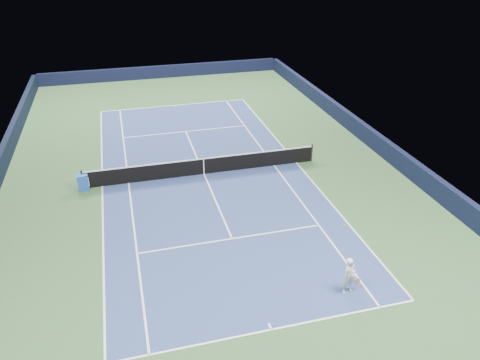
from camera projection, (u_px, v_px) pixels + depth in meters
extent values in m
plane|color=#2E512C|center=(204.00, 174.00, 26.00)|extent=(40.00, 40.00, 0.00)
cube|color=black|center=(162.00, 72.00, 42.60)|extent=(22.00, 0.35, 1.10)
cube|color=black|center=(380.00, 145.00, 28.20)|extent=(0.35, 40.00, 1.10)
cube|color=navy|center=(204.00, 174.00, 26.00)|extent=(10.97, 23.77, 0.01)
cube|color=white|center=(174.00, 105.00, 36.11)|extent=(10.97, 0.08, 0.00)
cube|color=white|center=(271.00, 330.00, 15.88)|extent=(10.97, 0.08, 0.00)
cube|color=white|center=(296.00, 163.00, 27.24)|extent=(0.08, 23.77, 0.00)
cube|color=white|center=(102.00, 186.00, 24.74)|extent=(0.08, 23.77, 0.00)
cube|color=white|center=(274.00, 165.00, 26.93)|extent=(0.08, 23.77, 0.00)
cube|color=white|center=(129.00, 183.00, 25.05)|extent=(0.08, 23.77, 0.00)
cube|color=white|center=(186.00, 131.00, 31.44)|extent=(8.23, 0.08, 0.00)
cube|color=white|center=(232.00, 239.00, 20.55)|extent=(8.23, 0.08, 0.00)
cube|color=white|center=(204.00, 174.00, 25.99)|extent=(0.08, 12.80, 0.00)
cube|color=white|center=(175.00, 106.00, 35.98)|extent=(0.08, 0.30, 0.00)
cube|color=white|center=(270.00, 326.00, 16.01)|extent=(0.08, 0.30, 0.00)
cylinder|color=black|center=(83.00, 180.00, 24.29)|extent=(0.10, 0.10, 1.07)
cylinder|color=black|center=(312.00, 153.00, 27.20)|extent=(0.10, 0.10, 1.07)
cube|color=black|center=(204.00, 167.00, 25.78)|extent=(12.80, 0.03, 0.91)
cube|color=white|center=(203.00, 159.00, 25.55)|extent=(12.80, 0.04, 0.06)
cube|color=white|center=(204.00, 167.00, 25.78)|extent=(0.05, 0.04, 0.91)
cube|color=blue|center=(83.00, 182.00, 24.24)|extent=(0.59, 0.55, 0.89)
cube|color=white|center=(89.00, 181.00, 24.30)|extent=(0.05, 0.39, 0.39)
imported|color=white|center=(349.00, 276.00, 17.22)|extent=(0.62, 0.49, 1.49)
cylinder|color=#C57F8F|center=(358.00, 276.00, 17.28)|extent=(0.03, 0.03, 0.25)
cylinder|color=black|center=(357.00, 281.00, 17.39)|extent=(0.25, 0.02, 0.25)
cylinder|color=pink|center=(357.00, 281.00, 17.39)|extent=(0.26, 0.02, 0.26)
sphere|color=#B0C62A|center=(344.00, 225.00, 17.36)|extent=(0.07, 0.07, 0.07)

